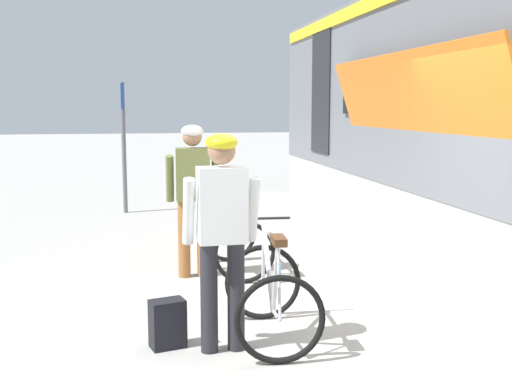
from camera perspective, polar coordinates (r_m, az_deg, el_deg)
The scene contains 8 objects.
ground_plane at distance 6.04m, azimuth 7.60°, elevation -11.17°, with size 80.00×80.00×0.00m, color #A09E99.
cyclist_near_in_white at distance 4.88m, azimuth -3.17°, elevation -2.88°, with size 0.62×0.32×1.76m.
cyclist_far_in_olive at distance 7.08m, azimuth -5.86°, elevation 0.47°, with size 0.62×0.32×1.76m.
bicycle_near_silver at distance 5.25m, azimuth 1.38°, elevation -9.43°, with size 0.78×1.12×0.99m.
bicycle_far_white at distance 7.35m, azimuth -1.83°, elevation -4.37°, with size 0.74×1.09×0.99m.
backpack_on_platform at distance 5.22m, azimuth -8.19°, elevation -11.98°, with size 0.28×0.18×0.40m, color black.
water_bottle_near_the_bikes at distance 6.98m, azimuth 2.02°, elevation -7.50°, with size 0.08×0.08×0.22m, color #338CCC.
platform_sign_post at distance 11.59m, azimuth -12.20°, elevation 6.07°, with size 0.08×0.70×2.40m.
Camera 1 is at (-1.83, -5.40, 1.97)m, focal length 43.19 mm.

